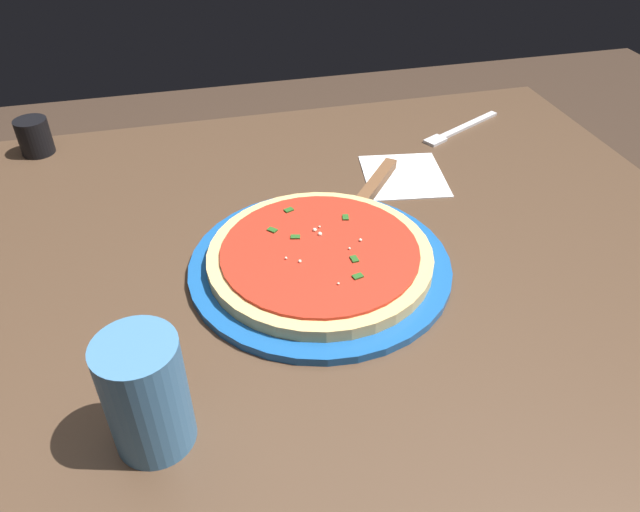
% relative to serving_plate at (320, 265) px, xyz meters
% --- Properties ---
extents(restaurant_table, '(1.04, 0.96, 0.74)m').
position_rel_serving_plate_xyz_m(restaurant_table, '(0.03, -0.01, -0.13)').
color(restaurant_table, black).
rests_on(restaurant_table, ground_plane).
extents(serving_plate, '(0.33, 0.33, 0.01)m').
position_rel_serving_plate_xyz_m(serving_plate, '(0.00, 0.00, 0.00)').
color(serving_plate, '#195199').
rests_on(serving_plate, restaurant_table).
extents(pizza, '(0.28, 0.28, 0.02)m').
position_rel_serving_plate_xyz_m(pizza, '(0.00, 0.00, 0.01)').
color(pizza, '#DBB26B').
rests_on(pizza, serving_plate).
extents(pizza_server, '(0.17, 0.20, 0.01)m').
position_rel_serving_plate_xyz_m(pizza_server, '(0.10, 0.12, 0.01)').
color(pizza_server, silver).
rests_on(pizza_server, serving_plate).
extents(cup_tall_drink, '(0.07, 0.07, 0.12)m').
position_rel_serving_plate_xyz_m(cup_tall_drink, '(-0.21, -0.20, 0.05)').
color(cup_tall_drink, teal).
rests_on(cup_tall_drink, restaurant_table).
extents(cup_small_sauce, '(0.05, 0.05, 0.06)m').
position_rel_serving_plate_xyz_m(cup_small_sauce, '(-0.38, 0.41, 0.02)').
color(cup_small_sauce, black).
rests_on(cup_small_sauce, restaurant_table).
extents(napkin_folded_right, '(0.14, 0.15, 0.00)m').
position_rel_serving_plate_xyz_m(napkin_folded_right, '(0.18, 0.19, -0.00)').
color(napkin_folded_right, white).
rests_on(napkin_folded_right, restaurant_table).
extents(fork, '(0.17, 0.10, 0.00)m').
position_rel_serving_plate_xyz_m(fork, '(0.33, 0.32, -0.00)').
color(fork, silver).
rests_on(fork, restaurant_table).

